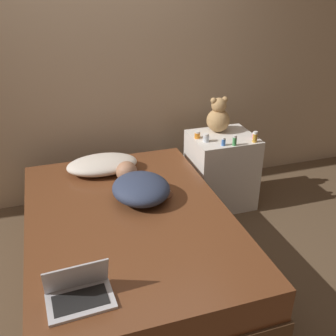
# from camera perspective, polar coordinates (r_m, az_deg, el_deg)

# --- Properties ---
(ground_plane) EXTENTS (12.00, 12.00, 0.00)m
(ground_plane) POSITION_cam_1_polar(r_m,az_deg,el_deg) (3.00, -5.29, -14.92)
(ground_plane) COLOR brown
(wall_back) EXTENTS (8.00, 0.06, 2.60)m
(wall_back) POSITION_cam_1_polar(r_m,az_deg,el_deg) (3.55, -10.92, 15.11)
(wall_back) COLOR tan
(wall_back) RESTS_ON ground_plane
(bed) EXTENTS (1.37, 1.95, 0.51)m
(bed) POSITION_cam_1_polar(r_m,az_deg,el_deg) (2.84, -5.51, -11.09)
(bed) COLOR #4C331E
(bed) RESTS_ON ground_plane
(nightstand) EXTENTS (0.56, 0.49, 0.68)m
(nightstand) POSITION_cam_1_polar(r_m,az_deg,el_deg) (3.66, 7.69, -0.30)
(nightstand) COLOR silver
(nightstand) RESTS_ON ground_plane
(pillow) EXTENTS (0.57, 0.35, 0.13)m
(pillow) POSITION_cam_1_polar(r_m,az_deg,el_deg) (3.24, -9.52, 0.52)
(pillow) COLOR beige
(pillow) RESTS_ON bed
(person_lying) EXTENTS (0.47, 0.63, 0.17)m
(person_lying) POSITION_cam_1_polar(r_m,az_deg,el_deg) (2.84, -4.14, -2.67)
(person_lying) COLOR #2D3851
(person_lying) RESTS_ON bed
(laptop) EXTENTS (0.34, 0.23, 0.21)m
(laptop) POSITION_cam_1_polar(r_m,az_deg,el_deg) (2.09, -12.79, -17.13)
(laptop) COLOR silver
(laptop) RESTS_ON bed
(teddy_bear) EXTENTS (0.21, 0.21, 0.32)m
(teddy_bear) POSITION_cam_1_polar(r_m,az_deg,el_deg) (3.57, 7.31, 7.39)
(teddy_bear) COLOR tan
(teddy_bear) RESTS_ON nightstand
(bottle_orange) EXTENTS (0.05, 0.05, 0.06)m
(bottle_orange) POSITION_cam_1_polar(r_m,az_deg,el_deg) (3.44, 4.28, 4.83)
(bottle_orange) COLOR orange
(bottle_orange) RESTS_ON nightstand
(bottle_pink) EXTENTS (0.04, 0.04, 0.06)m
(bottle_pink) POSITION_cam_1_polar(r_m,az_deg,el_deg) (3.50, 12.44, 4.61)
(bottle_pink) COLOR pink
(bottle_pink) RESTS_ON nightstand
(bottle_green) EXTENTS (0.03, 0.03, 0.09)m
(bottle_green) POSITION_cam_1_polar(r_m,az_deg,el_deg) (3.33, 9.65, 3.97)
(bottle_green) COLOR #3D8E4C
(bottle_green) RESTS_ON nightstand
(bottle_clear) EXTENTS (0.05, 0.05, 0.07)m
(bottle_clear) POSITION_cam_1_polar(r_m,az_deg,el_deg) (3.37, 5.54, 4.40)
(bottle_clear) COLOR silver
(bottle_clear) RESTS_ON nightstand
(bottle_blue) EXTENTS (0.03, 0.03, 0.07)m
(bottle_blue) POSITION_cam_1_polar(r_m,az_deg,el_deg) (3.31, 8.06, 3.83)
(bottle_blue) COLOR #3866B2
(bottle_blue) RESTS_ON nightstand
(bottle_amber) EXTENTS (0.04, 0.04, 0.09)m
(bottle_amber) POSITION_cam_1_polar(r_m,az_deg,el_deg) (3.42, 12.52, 4.42)
(bottle_amber) COLOR gold
(bottle_amber) RESTS_ON nightstand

